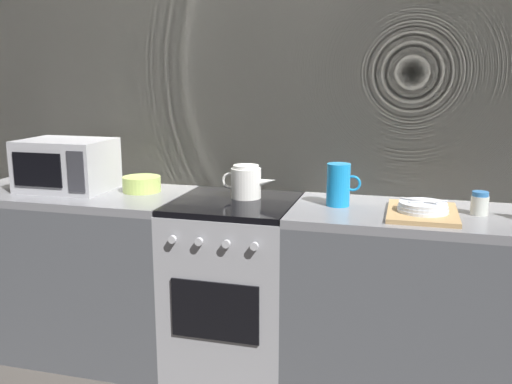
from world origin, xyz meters
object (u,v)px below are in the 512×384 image
at_px(dish_pile, 423,210).
at_px(microwave, 67,165).
at_px(spice_jar, 480,204).
at_px(kettle, 246,182).
at_px(mixing_bowl, 142,184).
at_px(pitcher, 339,185).
at_px(stove_unit, 235,287).

bearing_deg(dish_pile, microwave, 177.85).
relative_size(dish_pile, spice_jar, 3.81).
distance_m(kettle, spice_jar, 1.09).
distance_m(mixing_bowl, spice_jar, 1.66).
height_order(microwave, kettle, microwave).
height_order(kettle, pitcher, pitcher).
bearing_deg(microwave, pitcher, 0.83).
height_order(dish_pile, spice_jar, spice_jar).
bearing_deg(spice_jar, mixing_bowl, 178.04).
relative_size(microwave, kettle, 1.62).
xyz_separation_m(pitcher, dish_pile, (0.38, -0.09, -0.08)).
relative_size(stove_unit, dish_pile, 2.25).
height_order(stove_unit, dish_pile, dish_pile).
bearing_deg(spice_jar, dish_pile, -162.46).
height_order(stove_unit, kettle, kettle).
xyz_separation_m(microwave, dish_pile, (1.82, -0.07, -0.11)).
xyz_separation_m(stove_unit, spice_jar, (1.13, 0.02, 0.50)).
relative_size(stove_unit, microwave, 1.96).
height_order(kettle, mixing_bowl, kettle).
bearing_deg(dish_pile, stove_unit, 176.53).
distance_m(mixing_bowl, dish_pile, 1.43).
xyz_separation_m(kettle, spice_jar, (1.09, -0.06, -0.03)).
xyz_separation_m(microwave, spice_jar, (2.06, 0.01, -0.08)).
distance_m(stove_unit, dish_pile, 1.01).
distance_m(stove_unit, mixing_bowl, 0.73).
bearing_deg(mixing_bowl, dish_pile, -5.36).
height_order(kettle, dish_pile, kettle).
xyz_separation_m(dish_pile, spice_jar, (0.24, 0.08, 0.03)).
bearing_deg(mixing_bowl, spice_jar, -1.96).
bearing_deg(stove_unit, microwave, 179.10).
height_order(kettle, spice_jar, kettle).
distance_m(pitcher, dish_pile, 0.40).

